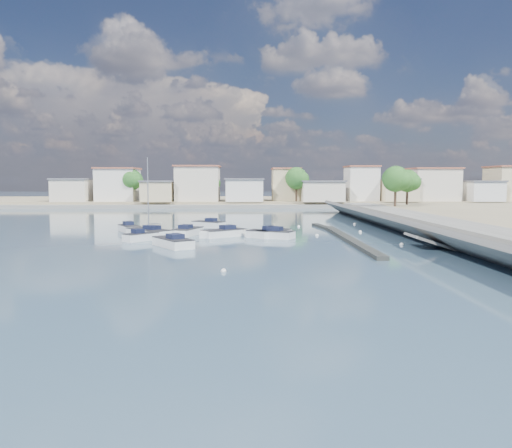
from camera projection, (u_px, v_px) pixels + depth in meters
The scene contains 17 objects.
ground at pixel (268, 219), 81.46m from camera, with size 400.00×400.00×0.00m, color #293D53.
seawall_walkway at pixel (447, 229), 54.87m from camera, with size 5.00×90.00×1.80m, color slate.
breakwater at pixel (343, 236), 54.38m from camera, with size 2.00×31.02×0.35m.
far_shore_land at pixel (260, 201), 133.19m from camera, with size 160.00×40.00×1.40m, color gray.
far_shore_quay at pixel (262, 206), 112.30m from camera, with size 160.00×2.50×0.80m, color slate.
far_town at pixel (306, 186), 118.02m from camera, with size 113.01×12.80×8.35m.
shore_trees at pixel (301, 181), 109.09m from camera, with size 74.56×38.32×7.92m.
motorboat_a at pixel (172, 242), 47.25m from camera, with size 4.54×5.47×1.48m.
motorboat_b at pixel (142, 237), 51.78m from camera, with size 3.52×3.73×1.48m.
motorboat_c at pixel (268, 234), 54.28m from camera, with size 5.52×4.01×1.48m.
motorboat_d at pixel (222, 233), 55.33m from camera, with size 5.27×4.57×1.48m.
motorboat_e at pixel (189, 232), 57.08m from camera, with size 3.39×5.49×1.48m.
motorboat_f at pixel (207, 225), 66.45m from camera, with size 4.72×3.95×1.48m.
motorboat_g at pixel (130, 229), 60.37m from camera, with size 3.63×4.73×1.48m.
motorboat_h at pixel (274, 234), 55.18m from camera, with size 4.47×4.37×1.48m.
sailboat at pixel (147, 232), 56.01m from camera, with size 5.77×5.60×9.00m.
mooring_buoys at pixel (332, 236), 56.12m from camera, with size 17.39×36.94×0.38m.
Camera 1 is at (-3.69, -41.16, 6.25)m, focal length 35.00 mm.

